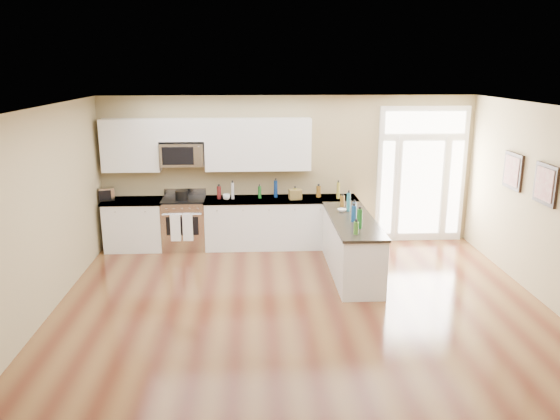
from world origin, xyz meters
name	(u,v)px	position (x,y,z in m)	size (l,w,h in m)	color
ground	(309,340)	(0.00, 0.00, 0.00)	(8.00, 8.00, 0.00)	#532617
room_shell	(311,208)	(0.00, 0.00, 1.71)	(8.00, 8.00, 8.00)	tan
back_cabinet_left	(135,226)	(-2.87, 3.69, 0.44)	(1.10, 0.66, 0.94)	white
back_cabinet_right	(281,224)	(-0.16, 3.69, 0.44)	(2.85, 0.66, 0.94)	white
peninsula_cabinet	(351,248)	(0.93, 2.24, 0.43)	(0.69, 2.32, 0.94)	white
upper_cabinet_left	(131,145)	(-2.88, 3.83, 1.93)	(1.04, 0.33, 0.95)	white
upper_cabinet_right	(258,144)	(-0.57, 3.83, 1.93)	(1.94, 0.33, 0.95)	white
upper_cabinet_short	(182,130)	(-1.95, 3.83, 2.20)	(0.82, 0.33, 0.40)	white
microwave	(182,154)	(-1.95, 3.80, 1.76)	(0.78, 0.41, 0.42)	silver
entry_door	(421,175)	(2.55, 3.95, 1.30)	(1.70, 0.10, 2.60)	white
wall_art_near	(513,171)	(3.47, 2.20, 1.70)	(0.05, 0.58, 0.58)	black
wall_art_far	(546,184)	(3.47, 1.20, 1.70)	(0.05, 0.58, 0.58)	black
kitchen_range	(185,223)	(-1.96, 3.69, 0.48)	(0.79, 0.69, 1.08)	silver
stockpot	(182,195)	(-1.98, 3.62, 1.04)	(0.24, 0.24, 0.18)	black
toaster_oven	(107,194)	(-3.35, 3.71, 1.06)	(0.27, 0.21, 0.23)	silver
cardboard_box	(295,194)	(0.10, 3.60, 1.03)	(0.22, 0.16, 0.18)	brown
bowl_left	(108,198)	(-3.35, 3.80, 0.96)	(0.19, 0.19, 0.05)	white
bowl_peninsula	(342,210)	(0.82, 2.67, 0.96)	(0.15, 0.15, 0.05)	white
cup_counter	(226,197)	(-1.16, 3.61, 0.99)	(0.13, 0.13, 0.11)	white
counter_bottles	(313,201)	(0.35, 2.92, 1.07)	(2.34, 2.44, 0.32)	#19591E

